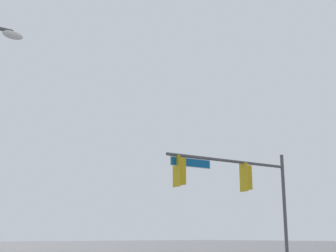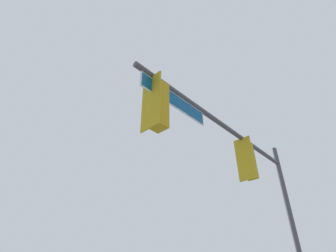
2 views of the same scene
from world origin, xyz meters
TOP-DOWN VIEW (x-y plane):
  - signal_pole_near at (-3.20, -8.34)m, footprint 6.77×1.23m

SIDE VIEW (x-z plane):
  - signal_pole_near at x=-3.20m, z-range 1.39..7.25m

